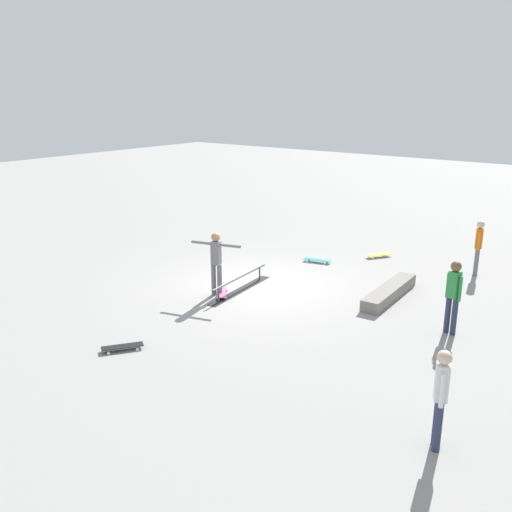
{
  "coord_description": "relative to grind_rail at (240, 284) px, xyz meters",
  "views": [
    {
      "loc": [
        10.74,
        8.14,
        4.85
      ],
      "look_at": [
        0.49,
        0.36,
        1.0
      ],
      "focal_mm": 38.89,
      "sensor_mm": 36.0,
      "label": 1
    }
  ],
  "objects": [
    {
      "name": "loose_skateboard_black",
      "position": [
        4.01,
        0.28,
        -0.09
      ],
      "size": [
        0.77,
        0.62,
        0.09
      ],
      "rotation": [
        0.0,
        0.0,
        5.67
      ],
      "color": "black",
      "rests_on": "ground_plane"
    },
    {
      "name": "grind_rail",
      "position": [
        0.0,
        0.0,
        0.0
      ],
      "size": [
        2.55,
        0.5,
        0.39
      ],
      "rotation": [
        0.0,
        0.0,
        0.1
      ],
      "color": "black",
      "rests_on": "ground_plane"
    },
    {
      "name": "skateboard_main",
      "position": [
        0.53,
        -0.15,
        -0.09
      ],
      "size": [
        0.75,
        0.66,
        0.09
      ],
      "rotation": [
        0.0,
        0.0,
        3.82
      ],
      "color": "#E05993",
      "rests_on": "ground_plane"
    },
    {
      "name": "bystander_orange_shirt",
      "position": [
        -4.86,
        4.35,
        0.69
      ],
      "size": [
        0.35,
        0.23,
        1.52
      ],
      "rotation": [
        0.0,
        0.0,
        3.45
      ],
      "color": "slate",
      "rests_on": "ground_plane"
    },
    {
      "name": "bystander_green_shirt",
      "position": [
        -0.62,
        5.08,
        0.72
      ],
      "size": [
        0.23,
        0.36,
        1.57
      ],
      "rotation": [
        0.0,
        0.0,
        1.29
      ],
      "color": "#2D3351",
      "rests_on": "ground_plane"
    },
    {
      "name": "loose_skateboard_teal",
      "position": [
        -3.24,
        0.3,
        -0.09
      ],
      "size": [
        0.39,
        0.82,
        0.09
      ],
      "rotation": [
        0.0,
        0.0,
        1.8
      ],
      "color": "teal",
      "rests_on": "ground_plane"
    },
    {
      "name": "skater_main",
      "position": [
        0.62,
        -0.24,
        0.76
      ],
      "size": [
        0.42,
        1.26,
        1.6
      ],
      "rotation": [
        0.0,
        0.0,
        4.98
      ],
      "color": "slate",
      "rests_on": "ground_plane"
    },
    {
      "name": "ground_plane",
      "position": [
        -0.49,
        0.14,
        -0.17
      ],
      "size": [
        60.0,
        60.0,
        0.0
      ],
      "primitive_type": "plane",
      "color": "gray"
    },
    {
      "name": "skate_ledge",
      "position": [
        -1.81,
        3.21,
        -0.02
      ],
      "size": [
        2.55,
        0.56,
        0.28
      ],
      "primitive_type": "cube",
      "rotation": [
        0.0,
        0.0,
        0.05
      ],
      "color": "gray",
      "rests_on": "ground_plane"
    },
    {
      "name": "loose_skateboard_yellow",
      "position": [
        -4.81,
        1.52,
        -0.09
      ],
      "size": [
        0.78,
        0.6,
        0.09
      ],
      "rotation": [
        0.0,
        0.0,
        5.71
      ],
      "color": "yellow",
      "rests_on": "ground_plane"
    },
    {
      "name": "bystander_white_shirt",
      "position": [
        3.35,
        6.23,
        0.69
      ],
      "size": [
        0.34,
        0.24,
        1.51
      ],
      "rotation": [
        0.0,
        0.0,
        0.42
      ],
      "color": "#2D3351",
      "rests_on": "ground_plane"
    }
  ]
}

